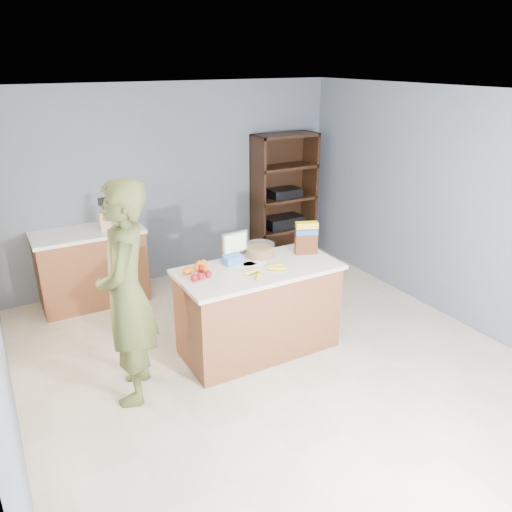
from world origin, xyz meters
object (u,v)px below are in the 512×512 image
person (126,295)px  tv (235,244)px  cereal_box (306,236)px  counter_peninsula (258,312)px  shelving_unit (282,200)px

person → tv: person is taller
tv → cereal_box: 0.73m
counter_peninsula → tv: 0.72m
shelving_unit → tv: 2.41m
shelving_unit → cereal_box: bearing=-115.8°
counter_peninsula → shelving_unit: 2.61m
shelving_unit → person: size_ratio=0.94×
shelving_unit → cereal_box: shelving_unit is taller
counter_peninsula → person: 1.40m
person → cereal_box: bearing=117.1°
shelving_unit → counter_peninsula: bearing=-127.1°
person → tv: bearing=130.3°
person → cereal_box: (1.89, 0.17, 0.13)m
cereal_box → shelving_unit: bearing=64.2°
person → tv: 1.26m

